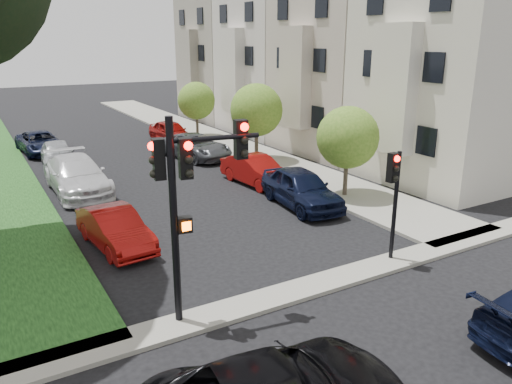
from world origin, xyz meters
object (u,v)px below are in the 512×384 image
car_parked_7 (57,154)px  car_parked_8 (40,143)px  car_parked_0 (301,188)px  car_parked_2 (195,146)px  car_parked_1 (256,170)px  car_parked_6 (77,175)px  small_tree_b (256,110)px  car_parked_5 (115,229)px  small_tree_c (196,101)px  traffic_signal_secondary (394,187)px  traffic_signal_main (188,183)px  small_tree_a (348,138)px  car_parked_3 (171,132)px

car_parked_7 → car_parked_8: size_ratio=0.87×
car_parked_0 → car_parked_2: bearing=97.2°
car_parked_1 → car_parked_6: size_ratio=0.76×
car_parked_1 → car_parked_2: bearing=87.1°
small_tree_b → car_parked_2: small_tree_b is taller
car_parked_5 → car_parked_8: size_ratio=0.85×
small_tree_c → car_parked_7: size_ratio=0.94×
car_parked_0 → car_parked_1: 3.68m
small_tree_b → car_parked_0: (-2.35, -7.63, -2.09)m
traffic_signal_secondary → car_parked_5: size_ratio=0.88×
car_parked_6 → car_parked_7: bearing=89.1°
small_tree_c → traffic_signal_secondary: (-3.11, -21.42, -0.10)m
traffic_signal_main → car_parked_1: bearing=52.2°
car_parked_0 → car_parked_8: 17.73m
traffic_signal_main → car_parked_5: size_ratio=1.28×
car_parked_2 → car_parked_8: car_parked_2 is taller
car_parked_5 → car_parked_2: bearing=48.4°
small_tree_a → traffic_signal_main: bearing=-149.2°
car_parked_0 → car_parked_6: size_ratio=0.84×
traffic_signal_secondary → car_parked_5: bearing=142.1°
car_parked_1 → small_tree_b: bearing=54.1°
traffic_signal_secondary → car_parked_1: 9.60m
small_tree_c → car_parked_2: small_tree_c is taller
small_tree_a → car_parked_3: small_tree_a is taller
car_parked_0 → car_parked_6: (-7.49, 6.63, 0.01)m
car_parked_2 → car_parked_3: size_ratio=1.16×
traffic_signal_secondary → car_parked_8: bearing=107.8°
small_tree_a → car_parked_0: (-2.35, -0.05, -1.85)m
car_parked_1 → car_parked_2: 6.45m
car_parked_6 → small_tree_a: bearing=-34.1°
car_parked_2 → car_parked_7: bearing=153.5°
small_tree_c → car_parked_2: (-2.61, -5.58, -1.85)m
traffic_signal_main → small_tree_a: bearing=30.8°
small_tree_a → small_tree_b: size_ratio=0.92×
small_tree_a → car_parked_6: (-9.84, 6.58, -1.84)m
car_parked_1 → car_parked_5: bearing=-158.0°
small_tree_b → small_tree_c: 8.07m
traffic_signal_secondary → car_parked_2: size_ratio=0.71×
traffic_signal_secondary → car_parked_8: (-6.97, 21.68, -1.79)m
small_tree_b → car_parked_8: size_ratio=0.93×
car_parked_5 → small_tree_c: bearing=51.7°
car_parked_6 → car_parked_5: bearing=-92.1°
small_tree_a → car_parked_5: size_ratio=1.00×
traffic_signal_main → car_parked_8: 21.83m
small_tree_c → traffic_signal_secondary: small_tree_c is taller
traffic_signal_secondary → traffic_signal_main: bearing=179.6°
small_tree_b → car_parked_8: small_tree_b is taller
car_parked_1 → car_parked_5: 8.71m
car_parked_1 → car_parked_5: (-7.73, -4.01, -0.04)m
small_tree_b → traffic_signal_secondary: (-3.11, -13.36, -0.44)m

